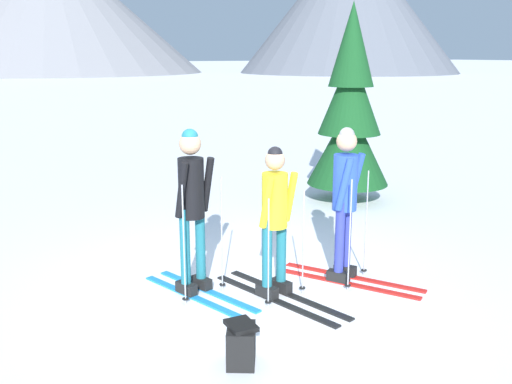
{
  "coord_description": "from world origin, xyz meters",
  "views": [
    {
      "loc": [
        -2.61,
        -5.57,
        2.61
      ],
      "look_at": [
        0.18,
        0.24,
        1.05
      ],
      "focal_mm": 40.11,
      "sensor_mm": 36.0,
      "label": 1
    }
  ],
  "objects_px": {
    "pine_tree_near": "(350,114)",
    "skier_in_blue": "(346,197)",
    "backpack_on_snow_front": "(241,344)",
    "skier_in_yellow": "(275,217)",
    "skier_in_black": "(192,203)"
  },
  "relations": [
    {
      "from": "pine_tree_near",
      "to": "skier_in_blue",
      "type": "bearing_deg",
      "value": -125.14
    },
    {
      "from": "pine_tree_near",
      "to": "backpack_on_snow_front",
      "type": "distance_m",
      "value": 6.03
    },
    {
      "from": "skier_in_yellow",
      "to": "backpack_on_snow_front",
      "type": "height_order",
      "value": "skier_in_yellow"
    },
    {
      "from": "skier_in_yellow",
      "to": "pine_tree_near",
      "type": "distance_m",
      "value": 4.45
    },
    {
      "from": "skier_in_black",
      "to": "backpack_on_snow_front",
      "type": "distance_m",
      "value": 1.83
    },
    {
      "from": "skier_in_black",
      "to": "skier_in_blue",
      "type": "distance_m",
      "value": 1.76
    },
    {
      "from": "skier_in_blue",
      "to": "skier_in_black",
      "type": "bearing_deg",
      "value": 166.38
    },
    {
      "from": "skier_in_black",
      "to": "pine_tree_near",
      "type": "height_order",
      "value": "pine_tree_near"
    },
    {
      "from": "pine_tree_near",
      "to": "backpack_on_snow_front",
      "type": "height_order",
      "value": "pine_tree_near"
    },
    {
      "from": "skier_in_black",
      "to": "skier_in_blue",
      "type": "relative_size",
      "value": 1.02
    },
    {
      "from": "backpack_on_snow_front",
      "to": "pine_tree_near",
      "type": "bearing_deg",
      "value": 46.72
    },
    {
      "from": "pine_tree_near",
      "to": "backpack_on_snow_front",
      "type": "relative_size",
      "value": 8.83
    },
    {
      "from": "skier_in_black",
      "to": "pine_tree_near",
      "type": "xyz_separation_m",
      "value": [
        3.87,
        2.65,
        0.56
      ]
    },
    {
      "from": "skier_in_blue",
      "to": "pine_tree_near",
      "type": "height_order",
      "value": "pine_tree_near"
    },
    {
      "from": "skier_in_black",
      "to": "skier_in_blue",
      "type": "height_order",
      "value": "skier_in_black"
    }
  ]
}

